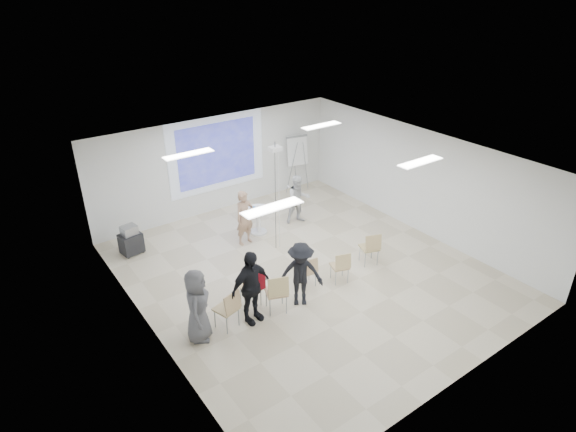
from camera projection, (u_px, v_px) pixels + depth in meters
floor at (306, 273)px, 12.18m from camera, size 8.00×9.00×0.10m
ceiling at (309, 158)px, 10.77m from camera, size 8.00×9.00×0.10m
wall_back at (217, 164)px, 14.76m from camera, size 8.00×0.10×3.00m
wall_left at (143, 275)px, 9.37m from camera, size 0.10×9.00×3.00m
wall_right at (421, 181)px, 13.58m from camera, size 0.10×9.00×3.00m
projection_halo at (217, 154)px, 14.56m from camera, size 3.20×0.01×2.30m
projection_image at (217, 154)px, 14.55m from camera, size 2.60×0.01×1.90m
pedestal_table at (258, 219)px, 13.77m from camera, size 0.72×0.72×0.80m
player_left at (245, 214)px, 13.06m from camera, size 0.69×0.51×1.76m
player_right at (298, 197)px, 14.19m from camera, size 0.93×0.82×1.66m
controller_left at (245, 200)px, 13.21m from camera, size 0.06×0.13×0.04m
controller_right at (289, 187)px, 14.15m from camera, size 0.07×0.12×0.04m
chair_far_left at (229, 307)px, 9.99m from camera, size 0.55×0.57×0.94m
chair_left_mid at (252, 286)px, 10.68m from camera, size 0.47×0.50×0.91m
chair_left_inner at (277, 291)px, 10.45m from camera, size 0.60×0.62×0.98m
chair_center at (309, 270)px, 11.38m from camera, size 0.42×0.45×0.80m
chair_right_inner at (341, 265)px, 11.51m from camera, size 0.51×0.53×0.85m
chair_right_far at (371, 246)px, 12.21m from camera, size 0.56×0.58×0.92m
red_jacket at (255, 282)px, 10.50m from camera, size 0.47×0.15×0.44m
laptop at (276, 290)px, 10.56m from camera, size 0.43×0.37×0.03m
audience_left at (251, 282)px, 10.03m from camera, size 1.23×0.84×1.96m
audience_mid at (301, 270)px, 10.61m from camera, size 1.30×1.14×1.77m
audience_outer at (197, 302)px, 9.57m from camera, size 0.98×1.06×1.81m
flipchart_easel at (297, 151)px, 16.00m from camera, size 0.83×0.64×1.96m
av_cart at (131, 241)px, 12.79m from camera, size 0.61×0.52×0.82m
ceiling_projector at (275, 154)px, 12.06m from camera, size 0.30×0.25×3.00m
fluor_panel_nw at (188, 154)px, 11.21m from camera, size 1.20×0.30×0.02m
fluor_panel_ne at (321, 126)px, 13.29m from camera, size 1.20×0.30×0.02m
fluor_panel_sw at (272, 207)px, 8.68m from camera, size 1.20×0.30×0.02m
fluor_panel_se at (420, 162)px, 10.76m from camera, size 1.20×0.30×0.02m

